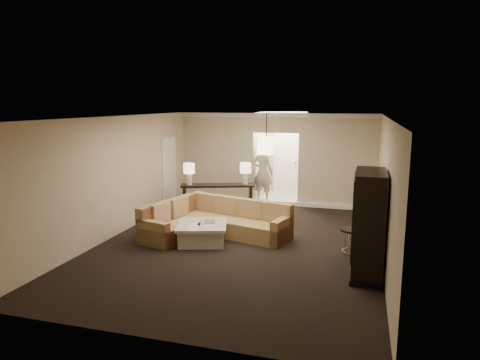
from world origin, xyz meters
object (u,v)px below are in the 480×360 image
(console_table, at_px, (218,195))
(person, at_px, (263,170))
(coffee_table, at_px, (202,233))
(armoire, at_px, (368,226))
(drink_table, at_px, (351,237))
(sectional_sofa, at_px, (213,222))

(console_table, height_order, person, person)
(coffee_table, relative_size, armoire, 0.71)
(drink_table, bearing_deg, armoire, -71.80)
(sectional_sofa, bearing_deg, armoire, -6.58)
(drink_table, bearing_deg, console_table, 144.84)
(console_table, distance_m, person, 1.98)
(person, bearing_deg, drink_table, 138.63)
(sectional_sofa, bearing_deg, console_table, 121.34)
(console_table, relative_size, armoire, 1.11)
(coffee_table, distance_m, console_table, 2.78)
(armoire, bearing_deg, console_table, 138.95)
(coffee_table, height_order, console_table, console_table)
(sectional_sofa, relative_size, console_table, 1.56)
(sectional_sofa, bearing_deg, coffee_table, -81.25)
(console_table, height_order, drink_table, console_table)
(console_table, bearing_deg, sectional_sofa, -92.96)
(armoire, xyz_separation_m, drink_table, (-0.29, 0.89, -0.51))
(armoire, height_order, person, person)
(person, bearing_deg, sectional_sofa, 100.34)
(coffee_table, xyz_separation_m, person, (0.39, 4.37, 0.80))
(coffee_table, bearing_deg, drink_table, 0.71)
(sectional_sofa, distance_m, coffee_table, 0.57)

